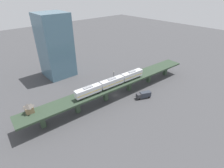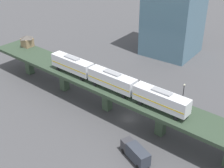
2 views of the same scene
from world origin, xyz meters
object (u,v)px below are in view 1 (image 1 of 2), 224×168
object	(u,v)px
signal_hut	(29,108)
street_car_green	(118,82)
subway_train	(112,82)
street_lamp	(114,76)
office_tower	(55,46)
delivery_truck	(144,95)
street_car_blue	(140,73)

from	to	relation	value
signal_hut	street_car_green	size ratio (longest dim) A/B	0.73
subway_train	street_lamp	size ratio (longest dim) A/B	5.38
office_tower	delivery_truck	bearing A→B (deg)	-160.49
signal_hut	delivery_truck	size ratio (longest dim) A/B	0.46
office_tower	signal_hut	bearing A→B (deg)	140.66
subway_train	street_lamp	distance (m)	17.88
delivery_truck	street_lamp	xyz separation A→B (m)	(21.48, 0.25, 2.35)
signal_hut	office_tower	distance (m)	47.18
delivery_truck	street_lamp	bearing A→B (deg)	0.68
subway_train	signal_hut	bearing A→B (deg)	79.83
signal_hut	street_car_blue	bearing A→B (deg)	-87.78
signal_hut	street_car_blue	world-z (taller)	signal_hut
street_car_green	signal_hut	bearing A→B (deg)	93.53
subway_train	street_car_blue	xyz separation A→B (m)	(8.91, -31.17, -8.58)
street_lamp	subway_train	bearing A→B (deg)	135.06
signal_hut	street_car_green	distance (m)	49.18
subway_train	office_tower	bearing A→B (deg)	8.07
delivery_truck	office_tower	size ratio (longest dim) A/B	0.21
signal_hut	delivery_truck	bearing A→B (deg)	-108.31
street_car_blue	delivery_truck	bearing A→B (deg)	134.15
delivery_truck	office_tower	world-z (taller)	office_tower
subway_train	street_lamp	world-z (taller)	subway_train
street_lamp	signal_hut	bearing A→B (deg)	96.90
street_car_blue	street_lamp	distance (m)	19.65
signal_hut	office_tower	world-z (taller)	office_tower
subway_train	office_tower	xyz separation A→B (m)	(42.12, 5.97, 8.48)
street_lamp	street_car_green	bearing A→B (deg)	-157.77
street_car_blue	office_tower	bearing A→B (deg)	48.20
signal_hut	street_lamp	size ratio (longest dim) A/B	0.50
signal_hut	street_lamp	world-z (taller)	signal_hut
delivery_truck	office_tower	xyz separation A→B (m)	(51.54, 18.26, 16.24)
subway_train	street_car_green	size ratio (longest dim) A/B	7.86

